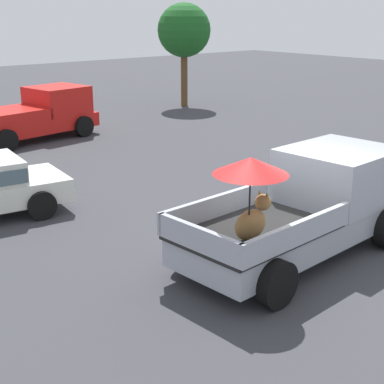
% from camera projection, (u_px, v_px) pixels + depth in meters
% --- Properties ---
extents(ground_plane, '(80.00, 80.00, 0.00)m').
position_uv_depth(ground_plane, '(292.00, 257.00, 11.00)').
color(ground_plane, '#38383D').
extents(pickup_truck_main, '(5.16, 2.51, 2.32)m').
position_uv_depth(pickup_truck_main, '(309.00, 204.00, 10.96)').
color(pickup_truck_main, black).
rests_on(pickup_truck_main, ground).
extents(pickup_truck_red, '(5.02, 2.75, 1.80)m').
position_uv_depth(pickup_truck_red, '(35.00, 115.00, 20.62)').
color(pickup_truck_red, black).
rests_on(pickup_truck_red, ground).
extents(tree_by_lot, '(2.50, 2.50, 4.80)m').
position_uv_depth(tree_by_lot, '(184.00, 31.00, 26.86)').
color(tree_by_lot, brown).
rests_on(tree_by_lot, ground).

